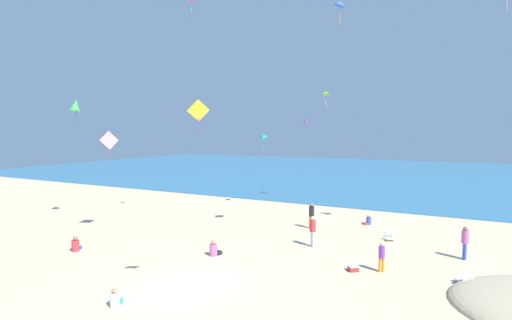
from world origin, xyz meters
The scene contains 20 objects.
ground_plane centered at (0.00, 10.00, 0.00)m, with size 120.00×120.00×0.00m, color #C6B58C.
ocean_water centered at (0.00, 48.78, 0.03)m, with size 120.00×60.00×0.05m, color teal.
beach_chair_far_right centered at (6.86, 10.65, 0.26)m, with size 0.78×0.80×0.58m.
beach_chair_far_left centered at (10.42, 5.35, 0.23)m, with size 0.80×0.84×0.52m.
cooler_box centered at (5.89, 4.80, 0.13)m, with size 0.57×0.55×0.25m.
person_0 centered at (-1.28, -2.54, 0.26)m, with size 0.49×0.64×0.72m.
person_1 centered at (-1.04, 3.74, 0.31)m, with size 0.58×0.74×0.83m.
person_2 centered at (10.62, 8.87, 0.97)m, with size 0.37×0.37×1.68m.
person_3 centered at (3.11, 7.45, 1.00)m, with size 0.49×0.49×1.73m.
person_4 centered at (-8.18, 1.05, 0.30)m, with size 0.62×0.73×0.82m.
person_5 centered at (1.89, 11.12, 1.00)m, with size 0.37×0.37×1.73m.
person_6 centered at (5.13, 13.93, 0.26)m, with size 0.62×0.59×0.71m.
person_7 centered at (7.07, 5.26, 0.79)m, with size 0.38×0.38×1.37m.
kite_green centered at (-13.50, 5.39, 8.34)m, with size 0.84×0.97×1.80m.
kite_teal centered at (-3.95, 15.81, 6.09)m, with size 0.79×0.69×1.73m.
kite_yellow centered at (1.83, -1.57, 7.12)m, with size 0.60×0.54×1.12m.
kite_pink centered at (-8.78, 4.02, 5.93)m, with size 0.46×1.08×1.66m.
kite_lime centered at (0.35, 19.76, 9.88)m, with size 0.87×0.94×1.57m.
kite_blue centered at (4.49, 7.43, 13.08)m, with size 0.63×0.76×1.28m.
kite_purple centered at (-2.43, 22.72, 7.71)m, with size 0.43×0.51×1.60m.
Camera 1 is at (9.00, -11.69, 6.35)m, focal length 25.17 mm.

